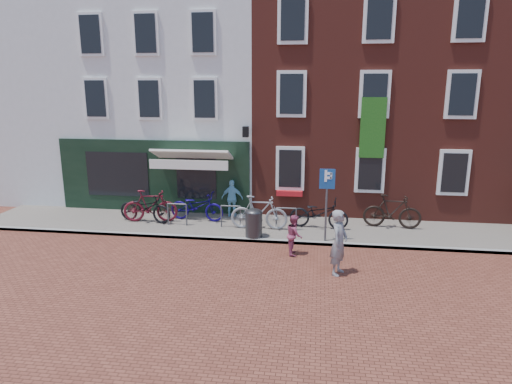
# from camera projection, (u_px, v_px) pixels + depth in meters

# --- Properties ---
(ground) EXTENTS (80.00, 80.00, 0.00)m
(ground) POSITION_uv_depth(u_px,v_px,m) (268.00, 243.00, 14.99)
(ground) COLOR brown
(sidewalk) EXTENTS (24.00, 3.00, 0.10)m
(sidewalk) POSITION_uv_depth(u_px,v_px,m) (300.00, 229.00, 16.29)
(sidewalk) COLOR slate
(sidewalk) RESTS_ON ground
(building_stucco) EXTENTS (8.00, 8.00, 9.00)m
(building_stucco) POSITION_uv_depth(u_px,v_px,m) (181.00, 98.00, 21.35)
(building_stucco) COLOR silver
(building_stucco) RESTS_ON ground
(building_brick_mid) EXTENTS (6.00, 8.00, 10.00)m
(building_brick_mid) POSITION_uv_depth(u_px,v_px,m) (330.00, 87.00, 20.28)
(building_brick_mid) COLOR maroon
(building_brick_mid) RESTS_ON ground
(building_brick_right) EXTENTS (6.00, 8.00, 10.00)m
(building_brick_right) POSITION_uv_depth(u_px,v_px,m) (471.00, 88.00, 19.47)
(building_brick_right) COLOR maroon
(building_brick_right) RESTS_ON ground
(filler_left) EXTENTS (7.00, 8.00, 9.00)m
(filler_left) POSITION_uv_depth(u_px,v_px,m) (35.00, 97.00, 22.36)
(filler_left) COLOR silver
(filler_left) RESTS_ON ground
(litter_bin) EXTENTS (0.57, 0.57, 1.05)m
(litter_bin) POSITION_uv_depth(u_px,v_px,m) (254.00, 221.00, 15.20)
(litter_bin) COLOR #333335
(litter_bin) RESTS_ON sidewalk
(parking_sign) EXTENTS (0.50, 0.08, 2.43)m
(parking_sign) POSITION_uv_depth(u_px,v_px,m) (327.00, 192.00, 14.56)
(parking_sign) COLOR #4C4C4F
(parking_sign) RESTS_ON sidewalk
(woman) EXTENTS (0.66, 0.79, 1.85)m
(woman) POSITION_uv_depth(u_px,v_px,m) (339.00, 242.00, 12.39)
(woman) COLOR gray
(woman) RESTS_ON ground
(boy) EXTENTS (0.54, 0.66, 1.26)m
(boy) POSITION_uv_depth(u_px,v_px,m) (294.00, 235.00, 13.91)
(boy) COLOR #9B3E5D
(boy) RESTS_ON ground
(cafe_person) EXTENTS (0.86, 0.37, 1.45)m
(cafe_person) POSITION_uv_depth(u_px,v_px,m) (232.00, 198.00, 17.53)
(cafe_person) COLOR #88CCE7
(cafe_person) RESTS_ON sidewalk
(bicycle_0) EXTENTS (2.19, 1.06, 1.10)m
(bicycle_0) POSITION_uv_depth(u_px,v_px,m) (145.00, 208.00, 16.87)
(bicycle_0) COLOR black
(bicycle_0) RESTS_ON sidewalk
(bicycle_1) EXTENTS (2.10, 0.86, 1.22)m
(bicycle_1) POSITION_uv_depth(u_px,v_px,m) (150.00, 206.00, 16.88)
(bicycle_1) COLOR maroon
(bicycle_1) RESTS_ON sidewalk
(bicycle_2) EXTENTS (2.16, 0.95, 1.10)m
(bicycle_2) POSITION_uv_depth(u_px,v_px,m) (197.00, 206.00, 17.06)
(bicycle_2) COLOR #110559
(bicycle_2) RESTS_ON sidewalk
(bicycle_3) EXTENTS (2.04, 0.59, 1.22)m
(bicycle_3) POSITION_uv_depth(u_px,v_px,m) (259.00, 212.00, 16.02)
(bicycle_3) COLOR gray
(bicycle_3) RESTS_ON sidewalk
(bicycle_4) EXTENTS (2.16, 0.93, 1.10)m
(bicycle_4) POSITION_uv_depth(u_px,v_px,m) (319.00, 213.00, 16.15)
(bicycle_4) COLOR black
(bicycle_4) RESTS_ON sidewalk
(bicycle_5) EXTENTS (2.08, 0.76, 1.22)m
(bicycle_5) POSITION_uv_depth(u_px,v_px,m) (392.00, 211.00, 16.15)
(bicycle_5) COLOR black
(bicycle_5) RESTS_ON sidewalk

